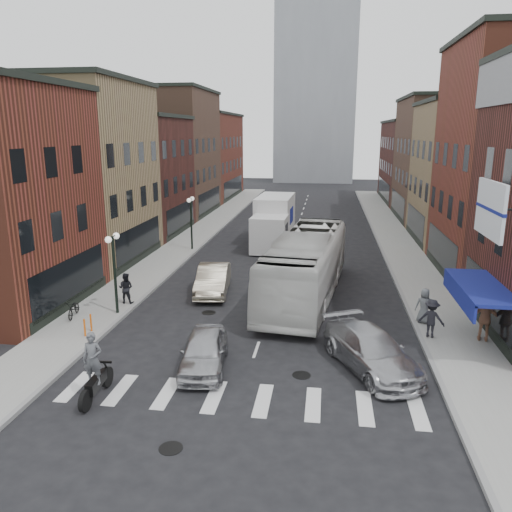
{
  "coord_description": "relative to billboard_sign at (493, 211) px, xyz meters",
  "views": [
    {
      "loc": [
        2.73,
        -18.13,
        8.88
      ],
      "look_at": [
        -0.91,
        7.25,
        2.48
      ],
      "focal_mm": 35.0,
      "sensor_mm": 36.0,
      "label": 1
    }
  ],
  "objects": [
    {
      "name": "ped_right_b",
      "position": [
        0.99,
        2.49,
        -5.01
      ],
      "size": [
        1.24,
        0.83,
        1.94
      ],
      "primitive_type": "imported",
      "rotation": [
        0.0,
        0.0,
        2.9
      ],
      "color": "#97674D",
      "rests_on": "sidewalk_right"
    },
    {
      "name": "crosswalk_stripes",
      "position": [
        -8.59,
        -3.5,
        -6.13
      ],
      "size": [
        12.0,
        2.2,
        0.01
      ],
      "primitive_type": "cube",
      "color": "silver",
      "rests_on": "ground"
    },
    {
      "name": "bldg_right_far_b",
      "position": [
        6.41,
        48.5,
        -0.98
      ],
      "size": [
        10.3,
        16.2,
        10.3
      ],
      "color": "#3F1B16",
      "rests_on": "ground"
    },
    {
      "name": "sidewalk_left",
      "position": [
        -17.09,
        21.5,
        -6.06
      ],
      "size": [
        3.0,
        74.0,
        0.15
      ],
      "primitive_type": "cube",
      "color": "gray",
      "rests_on": "ground"
    },
    {
      "name": "awning_blue",
      "position": [
        0.34,
        2.0,
        -3.5
      ],
      "size": [
        1.8,
        5.0,
        0.78
      ],
      "color": "navy",
      "rests_on": "ground"
    },
    {
      "name": "curb_right",
      "position": [
        -1.59,
        21.5,
        -6.13
      ],
      "size": [
        0.2,
        74.0,
        0.16
      ],
      "primitive_type": "cube",
      "color": "gray",
      "rests_on": "ground"
    },
    {
      "name": "distant_tower",
      "position": [
        -8.59,
        77.5,
        18.87
      ],
      "size": [
        14.0,
        14.0,
        50.0
      ],
      "primitive_type": "cube",
      "color": "#9399A0",
      "rests_on": "ground"
    },
    {
      "name": "bldg_left_mid_b",
      "position": [
        -23.58,
        23.5,
        -0.98
      ],
      "size": [
        10.3,
        10.2,
        10.3
      ],
      "color": "#3F1B16",
      "rests_on": "ground"
    },
    {
      "name": "bldg_right_mid_b",
      "position": [
        6.41,
        23.5,
        -0.48
      ],
      "size": [
        10.3,
        10.2,
        11.3
      ],
      "color": "#9C8256",
      "rests_on": "ground"
    },
    {
      "name": "curb_left",
      "position": [
        -15.59,
        21.5,
        -6.13
      ],
      "size": [
        0.2,
        74.0,
        0.16
      ],
      "primitive_type": "cube",
      "color": "gray",
      "rests_on": "ground"
    },
    {
      "name": "streetlamp_near",
      "position": [
        -15.99,
        3.5,
        -3.22
      ],
      "size": [
        0.32,
        1.22,
        4.11
      ],
      "color": "black",
      "rests_on": "ground"
    },
    {
      "name": "sedan_left_far",
      "position": [
        -12.08,
        7.66,
        -5.35
      ],
      "size": [
        2.22,
        4.94,
        1.58
      ],
      "primitive_type": "imported",
      "rotation": [
        0.0,
        0.0,
        0.12
      ],
      "color": "beige",
      "rests_on": "ground"
    },
    {
      "name": "streetlamp_far",
      "position": [
        -15.99,
        17.5,
        -3.22
      ],
      "size": [
        0.32,
        1.22,
        4.11
      ],
      "color": "black",
      "rests_on": "ground"
    },
    {
      "name": "curb_car",
      "position": [
        -3.99,
        -0.6,
        -5.38
      ],
      "size": [
        4.18,
        5.62,
        1.51
      ],
      "primitive_type": "imported",
      "rotation": [
        0.0,
        0.0,
        0.45
      ],
      "color": "#ACACB0",
      "rests_on": "ground"
    },
    {
      "name": "sidewalk_right",
      "position": [
        -0.09,
        21.5,
        -6.06
      ],
      "size": [
        3.0,
        74.0,
        0.15
      ],
      "primitive_type": "cube",
      "color": "gray",
      "rests_on": "ground"
    },
    {
      "name": "ground",
      "position": [
        -8.59,
        -0.5,
        -6.13
      ],
      "size": [
        160.0,
        160.0,
        0.0
      ],
      "primitive_type": "plane",
      "color": "black",
      "rests_on": "ground"
    },
    {
      "name": "ped_right_a",
      "position": [
        -1.19,
        2.6,
        -5.13
      ],
      "size": [
        1.22,
        0.89,
        1.71
      ],
      "primitive_type": "imported",
      "rotation": [
        0.0,
        0.0,
        2.79
      ],
      "color": "black",
      "rests_on": "sidewalk_right"
    },
    {
      "name": "bike_rack",
      "position": [
        -16.19,
        0.8,
        -5.58
      ],
      "size": [
        0.08,
        0.68,
        0.8
      ],
      "color": "#D8590C",
      "rests_on": "sidewalk_left"
    },
    {
      "name": "parked_bicycle",
      "position": [
        -17.83,
        2.67,
        -5.57
      ],
      "size": [
        0.86,
        1.66,
        0.83
      ],
      "primitive_type": "imported",
      "rotation": [
        0.0,
        0.0,
        0.2
      ],
      "color": "black",
      "rests_on": "sidewalk_left"
    },
    {
      "name": "bldg_left_far_b",
      "position": [
        -23.58,
        48.5,
        -0.48
      ],
      "size": [
        10.3,
        16.2,
        11.3
      ],
      "color": "maroon",
      "rests_on": "ground"
    },
    {
      "name": "ped_left_solo",
      "position": [
        -16.11,
        4.96,
        -5.17
      ],
      "size": [
        0.79,
        0.46,
        1.62
      ],
      "primitive_type": "imported",
      "rotation": [
        0.0,
        0.0,
        3.13
      ],
      "color": "black",
      "rests_on": "sidewalk_left"
    },
    {
      "name": "ped_right_c",
      "position": [
        -1.19,
        4.28,
        -5.15
      ],
      "size": [
        0.86,
        0.61,
        1.67
      ],
      "primitive_type": "imported",
      "rotation": [
        0.0,
        0.0,
        3.04
      ],
      "color": "slate",
      "rests_on": "sidewalk_right"
    },
    {
      "name": "bldg_right_far_a",
      "position": [
        6.41,
        34.5,
        0.02
      ],
      "size": [
        10.3,
        12.2,
        12.3
      ],
      "color": "brown",
      "rests_on": "ground"
    },
    {
      "name": "motorcycle_rider",
      "position": [
        -13.44,
        -4.21,
        -4.99
      ],
      "size": [
        0.7,
        2.39,
        2.44
      ],
      "rotation": [
        0.0,
        0.0,
        0.08
      ],
      "color": "black",
      "rests_on": "ground"
    },
    {
      "name": "billboard_sign",
      "position": [
        0.0,
        0.0,
        0.0
      ],
      "size": [
        1.52,
        3.0,
        3.7
      ],
      "color": "black",
      "rests_on": "ground"
    },
    {
      "name": "box_truck",
      "position": [
        -10.05,
        20.52,
        -4.25
      ],
      "size": [
        2.9,
        8.84,
        3.81
      ],
      "rotation": [
        0.0,
        0.0,
        -0.04
      ],
      "color": "silver",
      "rests_on": "ground"
    },
    {
      "name": "bldg_left_far_a",
      "position": [
        -23.58,
        34.5,
        0.52
      ],
      "size": [
        10.3,
        12.2,
        13.3
      ],
      "color": "brown",
      "rests_on": "ground"
    },
    {
      "name": "transit_bus",
      "position": [
        -6.87,
        7.74,
        -4.33
      ],
      "size": [
        4.53,
        13.18,
        3.6
      ],
      "primitive_type": "imported",
      "rotation": [
        0.0,
        0.0,
        -0.12
      ],
      "color": "silver",
      "rests_on": "ground"
    },
    {
      "name": "bldg_left_mid_a",
      "position": [
        -23.58,
        13.5,
        0.02
      ],
      "size": [
        10.3,
        10.2,
        12.3
      ],
      "color": "#9C8256",
      "rests_on": "ground"
    },
    {
      "name": "sedan_left_near",
      "position": [
        -10.35,
        -1.42,
        -5.42
      ],
      "size": [
        2.18,
        4.33,
        1.42
      ],
      "primitive_type": "imported",
      "rotation": [
        0.0,
        0.0,
        0.12
      ],
      "color": "#B0B0B5",
      "rests_on": "ground"
    }
  ]
}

